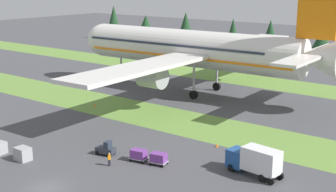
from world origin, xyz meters
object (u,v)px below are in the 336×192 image
Objects in this scene: ground_crew_marshaller at (109,159)px; taxiway_marker_0 at (95,105)px; baggage_tug at (106,149)px; taxiway_marker_1 at (217,145)px; airliner at (195,49)px; catering_truck at (255,160)px; cargo_dolly_second at (159,158)px; uld_container_1 at (23,154)px; cargo_dolly_lead at (139,154)px.

ground_crew_marshaller is 3.50× the size of taxiway_marker_0.
taxiway_marker_1 is at bearing -52.22° from baggage_tug.
taxiway_marker_0 is at bearing 170.95° from taxiway_marker_1.
airliner is 155.83× the size of taxiway_marker_1.
ground_crew_marshaller is at bearing -116.29° from taxiway_marker_1.
baggage_tug is 0.39× the size of catering_truck.
cargo_dolly_second is 17.75m from uld_container_1.
catering_truck is (14.02, 5.05, 1.03)m from cargo_dolly_lead.
catering_truck is at bearing -32.77° from taxiway_marker_1.
airliner is 43.58m from catering_truck.
airliner is 145.13× the size of taxiway_marker_0.
ground_crew_marshaller is (14.12, -39.31, -8.24)m from airliner.
uld_container_1 is at bearing -131.13° from taxiway_marker_1.
airliner reaches higher than cargo_dolly_second.
cargo_dolly_lead is 28.80m from taxiway_marker_0.
airliner reaches higher than catering_truck.
taxiway_marker_1 is (-8.85, 5.70, -1.72)m from catering_truck.
baggage_tug is 5.03m from cargo_dolly_lead.
taxiway_marker_1 is (10.09, 11.75, -0.58)m from baggage_tug.
taxiway_marker_0 is (-24.30, 15.44, -0.67)m from cargo_dolly_lead.
baggage_tug reaches higher than uld_container_1.
baggage_tug is (11.06, -36.82, -8.37)m from airliner.
uld_container_1 is (-10.23, -5.53, -0.07)m from ground_crew_marshaller.
catering_truck reaches higher than ground_crew_marshaller.
cargo_dolly_lead and cargo_dolly_second have the same top height.
baggage_tug reaches higher than taxiway_marker_0.
ground_crew_marshaller is (3.06, -2.49, 0.13)m from baggage_tug.
cargo_dolly_lead is 14.93m from catering_truck.
ground_crew_marshaller is (-15.88, -8.54, -1.01)m from catering_truck.
cargo_dolly_lead is 1.23× the size of uld_container_1.
airliner is at bearing 16.55° from cargo_dolly_second.
airliner reaches higher than uld_container_1.
taxiway_marker_1 is (21.15, -25.07, -8.95)m from airliner.
uld_container_1 is 4.32× the size of taxiway_marker_1.
baggage_tug is at bearing 90.00° from cargo_dolly_lead.
taxiway_marker_1 is (29.47, -4.70, -0.02)m from taxiway_marker_0.
catering_truck is 10.66m from taxiway_marker_1.
catering_truck is at bearing 28.32° from uld_container_1.
taxiway_marker_0 reaches higher than taxiway_marker_1.
airliner is at bearing 130.16° from taxiway_marker_1.
airliner is 10.05× the size of catering_truck.
uld_container_1 is 4.03× the size of taxiway_marker_0.
catering_truck is at bearing -83.84° from baggage_tug.
baggage_tug is at bearing -138.66° from ground_crew_marshaller.
uld_container_1 is (-14.93, -9.60, -0.04)m from cargo_dolly_second.
airliner is at bearing -169.79° from ground_crew_marshaller.
airliner is 40.08m from cargo_dolly_lead.
airliner is at bearing 50.82° from catering_truck.
taxiway_marker_1 is (17.26, 19.77, -0.65)m from uld_container_1.
airliner is 39.35m from baggage_tug.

